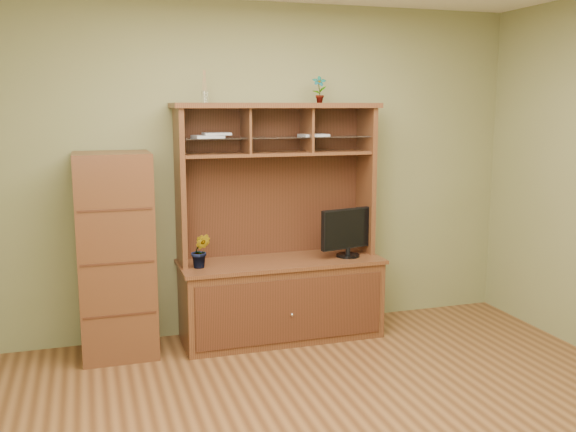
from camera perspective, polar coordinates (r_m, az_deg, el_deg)
name	(u,v)px	position (r m, az deg, el deg)	size (l,w,h in m)	color
room	(357,206)	(3.45, 6.18, 0.92)	(4.54, 4.04, 2.74)	#512E17
media_hutch	(280,274)	(5.24, -0.72, -5.21)	(1.66, 0.61, 1.90)	#472514
monitor	(348,231)	(5.28, 5.37, -1.38)	(0.50, 0.19, 0.40)	black
orchid_plant	(201,251)	(4.95, -7.77, -3.07)	(0.15, 0.12, 0.27)	#31511B
top_plant	(319,89)	(5.25, 2.79, 11.19)	(0.11, 0.08, 0.22)	#2E5E21
reed_diffuser	(205,90)	(5.00, -7.43, 11.06)	(0.05, 0.05, 0.25)	silver
magazines	(246,135)	(5.08, -3.75, 7.18)	(1.11, 0.20, 0.04)	#B7B7BC
side_cabinet	(116,256)	(4.98, -15.05, -3.41)	(0.55, 0.50, 1.54)	#472514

